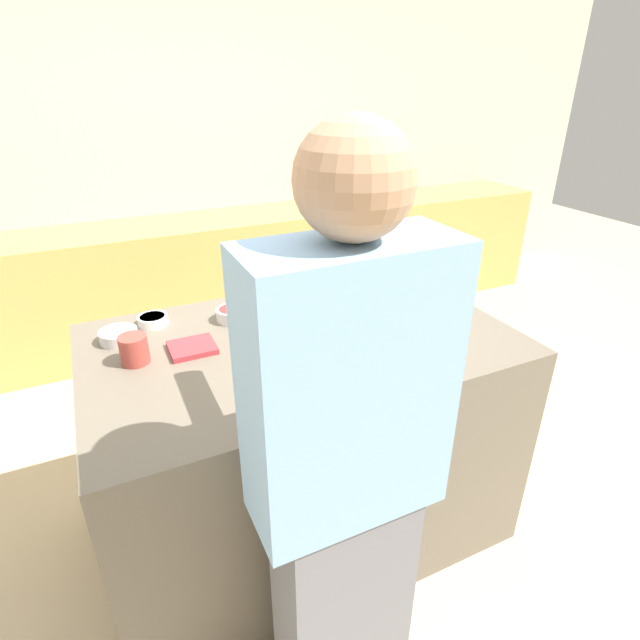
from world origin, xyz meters
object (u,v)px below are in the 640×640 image
decorative_tree (407,268)px  mug (134,350)px  candy_bowl_behind_tray (118,335)px  candy_bowl_front_corner (286,303)px  candy_bowl_near_tray_right (153,320)px  candy_bowl_center_rear (233,314)px  candy_bowl_near_tray_left (382,289)px  person (344,483)px  gingerbread_house (348,305)px  baking_tray (347,337)px  candy_bowl_beside_tree (415,285)px  candy_bowl_far_left (263,337)px  cookbook (192,348)px

decorative_tree → mug: decorative_tree is taller
candy_bowl_behind_tray → candy_bowl_front_corner: candy_bowl_behind_tray is taller
candy_bowl_near_tray_right → candy_bowl_center_rear: bearing=-17.7°
candy_bowl_center_rear → mug: (-0.40, -0.18, 0.02)m
candy_bowl_behind_tray → mug: size_ratio=1.37×
candy_bowl_near_tray_left → mug: (-1.09, -0.15, 0.03)m
candy_bowl_center_rear → person: 0.97m
gingerbread_house → person: (-0.35, -0.64, -0.16)m
baking_tray → candy_bowl_center_rear: size_ratio=3.03×
candy_bowl_beside_tree → gingerbread_house: bearing=-151.6°
candy_bowl_far_left → candy_bowl_behind_tray: bearing=153.6°
candy_bowl_near_tray_right → mug: (-0.10, -0.27, 0.03)m
candy_bowl_near_tray_left → decorative_tree: bearing=-98.7°
decorative_tree → mug: size_ratio=3.97×
candy_bowl_front_corner → candy_bowl_beside_tree: (0.60, -0.08, 0.01)m
gingerbread_house → candy_bowl_near_tray_right: 0.78m
decorative_tree → cookbook: decorative_tree is taller
baking_tray → candy_bowl_near_tray_left: 0.46m
cookbook → person: size_ratio=0.09×
candy_bowl_center_rear → candy_bowl_far_left: 0.23m
gingerbread_house → decorative_tree: bearing=15.7°
gingerbread_house → candy_bowl_behind_tray: 0.86m
baking_tray → mug: mug is taller
candy_bowl_beside_tree → person: bearing=-133.0°
mug → person: 0.89m
candy_bowl_near_tray_right → candy_bowl_beside_tree: size_ratio=1.03×
candy_bowl_center_rear → decorative_tree: bearing=-20.5°
candy_bowl_behind_tray → cookbook: size_ratio=0.86×
candy_bowl_front_corner → person: person is taller
candy_bowl_center_rear → candy_bowl_beside_tree: (0.84, -0.07, 0.00)m
candy_bowl_center_rear → candy_bowl_near_tray_left: candy_bowl_center_rear is taller
candy_bowl_front_corner → cookbook: (-0.44, -0.19, -0.01)m
candy_bowl_far_left → mug: 0.45m
candy_bowl_center_rear → candy_bowl_near_tray_right: 0.31m
candy_bowl_near_tray_left → candy_bowl_far_left: candy_bowl_near_tray_left is taller
gingerbread_house → candy_bowl_near_tray_left: gingerbread_house is taller
candy_bowl_front_corner → candy_bowl_far_left: bearing=-127.9°
decorative_tree → candy_bowl_front_corner: 0.53m
baking_tray → person: size_ratio=0.22×
baking_tray → candy_bowl_front_corner: size_ratio=4.23×
candy_bowl_center_rear → mug: bearing=-155.9°
candy_bowl_far_left → cookbook: bearing=167.8°
candy_bowl_beside_tree → candy_bowl_far_left: bearing=-168.3°
candy_bowl_behind_tray → candy_bowl_near_tray_right: bearing=32.5°
candy_bowl_center_rear → candy_bowl_near_tray_right: size_ratio=1.11×
candy_bowl_front_corner → candy_bowl_near_tray_left: bearing=-5.7°
candy_bowl_far_left → candy_bowl_beside_tree: 0.81m
candy_bowl_far_left → person: (-0.05, -0.74, -0.04)m
candy_bowl_beside_tree → mug: mug is taller
decorative_tree → person: person is taller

